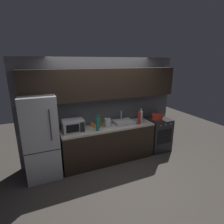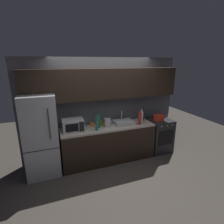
{
  "view_description": "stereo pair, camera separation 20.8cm",
  "coord_description": "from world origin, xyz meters",
  "px_view_note": "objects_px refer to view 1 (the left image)",
  "views": [
    {
      "loc": [
        -1.53,
        -2.81,
        2.41
      ],
      "look_at": [
        0.09,
        0.9,
        1.25
      ],
      "focal_mm": 28.56,
      "sensor_mm": 36.0,
      "label": 1
    },
    {
      "loc": [
        -1.33,
        -2.89,
        2.41
      ],
      "look_at": [
        0.09,
        0.9,
        1.25
      ],
      "focal_mm": 28.56,
      "sensor_mm": 36.0,
      "label": 2
    }
  ],
  "objects_px": {
    "wine_bottle_green": "(99,122)",
    "cooking_pot": "(157,117)",
    "wine_bottle_dark": "(142,115)",
    "mug_orange": "(92,125)",
    "microwave": "(73,126)",
    "mug_amber": "(101,123)",
    "oven_range": "(157,134)",
    "kettle": "(108,123)",
    "wine_bottle_clear": "(141,117)",
    "wine_bottle_teal": "(98,124)",
    "refrigerator": "(41,137)",
    "wine_bottle_red": "(139,118)"
  },
  "relations": [
    {
      "from": "wine_bottle_green",
      "to": "mug_amber",
      "type": "distance_m",
      "value": 0.23
    },
    {
      "from": "wine_bottle_teal",
      "to": "wine_bottle_clear",
      "type": "height_order",
      "value": "wine_bottle_clear"
    },
    {
      "from": "oven_range",
      "to": "wine_bottle_dark",
      "type": "bearing_deg",
      "value": 167.97
    },
    {
      "from": "refrigerator",
      "to": "cooking_pot",
      "type": "xyz_separation_m",
      "value": [
        2.94,
        0.0,
        0.08
      ]
    },
    {
      "from": "wine_bottle_dark",
      "to": "cooking_pot",
      "type": "height_order",
      "value": "wine_bottle_dark"
    },
    {
      "from": "wine_bottle_green",
      "to": "wine_bottle_red",
      "type": "xyz_separation_m",
      "value": [
        1.0,
        -0.14,
        0.0
      ]
    },
    {
      "from": "kettle",
      "to": "refrigerator",
      "type": "bearing_deg",
      "value": 179.6
    },
    {
      "from": "wine_bottle_teal",
      "to": "mug_orange",
      "type": "relative_size",
      "value": 3.89
    },
    {
      "from": "wine_bottle_green",
      "to": "wine_bottle_teal",
      "type": "relative_size",
      "value": 1.03
    },
    {
      "from": "wine_bottle_red",
      "to": "cooking_pot",
      "type": "bearing_deg",
      "value": 12.64
    },
    {
      "from": "refrigerator",
      "to": "mug_orange",
      "type": "xyz_separation_m",
      "value": [
        1.16,
        0.14,
        0.06
      ]
    },
    {
      "from": "wine_bottle_green",
      "to": "cooking_pot",
      "type": "relative_size",
      "value": 1.24
    },
    {
      "from": "microwave",
      "to": "cooking_pot",
      "type": "height_order",
      "value": "microwave"
    },
    {
      "from": "kettle",
      "to": "cooking_pot",
      "type": "height_order",
      "value": "kettle"
    },
    {
      "from": "microwave",
      "to": "wine_bottle_clear",
      "type": "distance_m",
      "value": 1.69
    },
    {
      "from": "wine_bottle_red",
      "to": "refrigerator",
      "type": "bearing_deg",
      "value": 176.25
    },
    {
      "from": "wine_bottle_red",
      "to": "wine_bottle_dark",
      "type": "bearing_deg",
      "value": 46.31
    },
    {
      "from": "wine_bottle_green",
      "to": "wine_bottle_clear",
      "type": "height_order",
      "value": "wine_bottle_clear"
    },
    {
      "from": "mug_amber",
      "to": "refrigerator",
      "type": "bearing_deg",
      "value": -173.41
    },
    {
      "from": "refrigerator",
      "to": "wine_bottle_dark",
      "type": "distance_m",
      "value": 2.52
    },
    {
      "from": "oven_range",
      "to": "mug_orange",
      "type": "height_order",
      "value": "mug_orange"
    },
    {
      "from": "microwave",
      "to": "wine_bottle_green",
      "type": "bearing_deg",
      "value": -2.37
    },
    {
      "from": "refrigerator",
      "to": "wine_bottle_teal",
      "type": "xyz_separation_m",
      "value": [
        1.19,
        -0.14,
        0.16
      ]
    },
    {
      "from": "oven_range",
      "to": "wine_bottle_dark",
      "type": "distance_m",
      "value": 0.77
    },
    {
      "from": "wine_bottle_dark",
      "to": "wine_bottle_clear",
      "type": "xyz_separation_m",
      "value": [
        -0.14,
        -0.19,
        0.01
      ]
    },
    {
      "from": "kettle",
      "to": "cooking_pot",
      "type": "relative_size",
      "value": 0.77
    },
    {
      "from": "microwave",
      "to": "wine_bottle_red",
      "type": "distance_m",
      "value": 1.6
    },
    {
      "from": "wine_bottle_teal",
      "to": "mug_amber",
      "type": "height_order",
      "value": "wine_bottle_teal"
    },
    {
      "from": "wine_bottle_dark",
      "to": "cooking_pot",
      "type": "bearing_deg",
      "value": -13.23
    },
    {
      "from": "wine_bottle_teal",
      "to": "wine_bottle_clear",
      "type": "bearing_deg",
      "value": 2.52
    },
    {
      "from": "wine_bottle_red",
      "to": "microwave",
      "type": "bearing_deg",
      "value": 174.0
    },
    {
      "from": "microwave",
      "to": "wine_bottle_red",
      "type": "bearing_deg",
      "value": -6.0
    },
    {
      "from": "microwave",
      "to": "mug_amber",
      "type": "height_order",
      "value": "microwave"
    },
    {
      "from": "mug_amber",
      "to": "kettle",
      "type": "bearing_deg",
      "value": -60.6
    },
    {
      "from": "wine_bottle_teal",
      "to": "mug_orange",
      "type": "distance_m",
      "value": 0.31
    },
    {
      "from": "oven_range",
      "to": "microwave",
      "type": "bearing_deg",
      "value": 179.51
    },
    {
      "from": "wine_bottle_dark",
      "to": "wine_bottle_clear",
      "type": "height_order",
      "value": "wine_bottle_clear"
    },
    {
      "from": "cooking_pot",
      "to": "mug_orange",
      "type": "bearing_deg",
      "value": 175.34
    },
    {
      "from": "kettle",
      "to": "mug_orange",
      "type": "relative_size",
      "value": 2.48
    },
    {
      "from": "cooking_pot",
      "to": "microwave",
      "type": "bearing_deg",
      "value": 179.54
    },
    {
      "from": "microwave",
      "to": "cooking_pot",
      "type": "xyz_separation_m",
      "value": [
        2.26,
        -0.02,
        -0.07
      ]
    },
    {
      "from": "wine_bottle_clear",
      "to": "mug_orange",
      "type": "height_order",
      "value": "wine_bottle_clear"
    },
    {
      "from": "kettle",
      "to": "mug_amber",
      "type": "xyz_separation_m",
      "value": [
        -0.1,
        0.17,
        -0.06
      ]
    },
    {
      "from": "oven_range",
      "to": "kettle",
      "type": "distance_m",
      "value": 1.6
    },
    {
      "from": "oven_range",
      "to": "wine_bottle_green",
      "type": "xyz_separation_m",
      "value": [
        -1.72,
        -0.0,
        0.6
      ]
    },
    {
      "from": "mug_amber",
      "to": "cooking_pot",
      "type": "relative_size",
      "value": 0.31
    },
    {
      "from": "refrigerator",
      "to": "wine_bottle_clear",
      "type": "distance_m",
      "value": 2.38
    },
    {
      "from": "oven_range",
      "to": "kettle",
      "type": "bearing_deg",
      "value": -179.65
    },
    {
      "from": "mug_orange",
      "to": "mug_amber",
      "type": "height_order",
      "value": "same"
    },
    {
      "from": "refrigerator",
      "to": "wine_bottle_green",
      "type": "distance_m",
      "value": 1.28
    }
  ]
}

